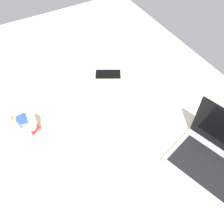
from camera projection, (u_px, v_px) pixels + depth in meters
The scene contains 4 objects.
bed_mattress at pixel (95, 104), 140.16cm from camera, with size 180.00×140.00×18.00cm, color beige.
laptop at pixel (216, 158), 103.08cm from camera, with size 38.18×31.44×23.00cm.
snack_cup at pixel (26, 124), 112.34cm from camera, with size 11.29×10.12×14.27cm.
cell_phone at pixel (108, 74), 141.79cm from camera, with size 6.80×14.00×0.80cm, color black.
Camera 1 is at (85.82, -37.10, 113.96)cm, focal length 40.31 mm.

